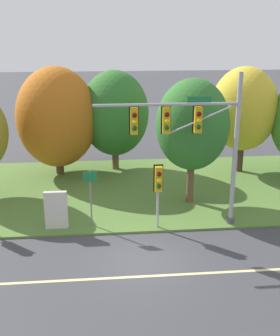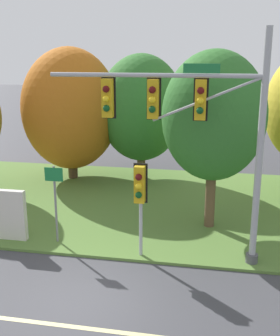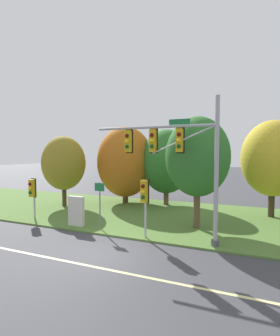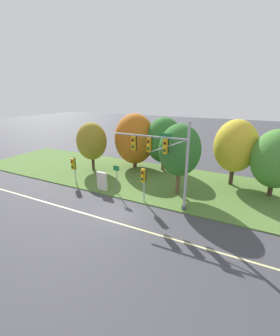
% 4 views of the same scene
% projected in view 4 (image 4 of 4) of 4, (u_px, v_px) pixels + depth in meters
% --- Properties ---
extents(ground_plane, '(160.00, 160.00, 0.00)m').
position_uv_depth(ground_plane, '(118.00, 214.00, 18.69)').
color(ground_plane, '#3D3D42').
extents(lane_stripe, '(36.00, 0.16, 0.01)m').
position_uv_depth(lane_stripe, '(110.00, 221.00, 17.67)').
color(lane_stripe, beige).
rests_on(lane_stripe, ground).
extents(grass_verge, '(48.00, 11.50, 0.10)m').
position_uv_depth(grass_verge, '(156.00, 181.00, 25.67)').
color(grass_verge, '#517533').
rests_on(grass_verge, ground).
extents(traffic_signal_mast, '(6.89, 0.49, 7.46)m').
position_uv_depth(traffic_signal_mast, '(163.00, 154.00, 18.62)').
color(traffic_signal_mast, '#9EA0A5').
rests_on(traffic_signal_mast, grass_verge).
extents(pedestrian_signal_near_kerb, '(0.46, 0.55, 2.86)m').
position_uv_depth(pedestrian_signal_near_kerb, '(73.00, 165.00, 24.31)').
color(pedestrian_signal_near_kerb, '#9EA0A5').
rests_on(pedestrian_signal_near_kerb, grass_verge).
extents(pedestrian_signal_further_along, '(0.46, 0.55, 3.26)m').
position_uv_depth(pedestrian_signal_further_along, '(143.00, 178.00, 19.79)').
color(pedestrian_signal_further_along, '#9EA0A5').
rests_on(pedestrian_signal_further_along, grass_verge).
extents(route_sign_post, '(0.67, 0.08, 2.87)m').
position_uv_depth(route_sign_post, '(117.00, 175.00, 21.88)').
color(route_sign_post, slate).
rests_on(route_sign_post, grass_verge).
extents(tree_nearest_road, '(3.74, 3.74, 6.09)m').
position_uv_depth(tree_nearest_road, '(92.00, 141.00, 27.96)').
color(tree_nearest_road, '#423021').
rests_on(tree_nearest_road, grass_verge).
extents(tree_left_of_mast, '(5.19, 5.19, 7.07)m').
position_uv_depth(tree_left_of_mast, '(135.00, 139.00, 29.01)').
color(tree_left_of_mast, '#4C3823').
rests_on(tree_left_of_mast, grass_verge).
extents(tree_behind_signpost, '(4.55, 4.55, 6.73)m').
position_uv_depth(tree_behind_signpost, '(164.00, 140.00, 27.97)').
color(tree_behind_signpost, brown).
rests_on(tree_behind_signpost, grass_verge).
extents(tree_mid_verge, '(3.93, 3.93, 6.88)m').
position_uv_depth(tree_mid_verge, '(180.00, 150.00, 20.88)').
color(tree_mid_verge, brown).
rests_on(tree_mid_verge, grass_verge).
extents(tree_tall_centre, '(4.38, 4.38, 7.00)m').
position_uv_depth(tree_tall_centre, '(235.00, 146.00, 23.20)').
color(tree_tall_centre, '#423021').
rests_on(tree_tall_centre, grass_verge).
extents(tree_right_far, '(4.42, 4.42, 6.45)m').
position_uv_depth(tree_right_far, '(276.00, 159.00, 20.67)').
color(tree_right_far, '#423021').
rests_on(tree_right_far, grass_verge).
extents(info_kiosk, '(1.10, 0.24, 1.90)m').
position_uv_depth(info_kiosk, '(102.00, 181.00, 22.79)').
color(info_kiosk, beige).
rests_on(info_kiosk, grass_verge).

